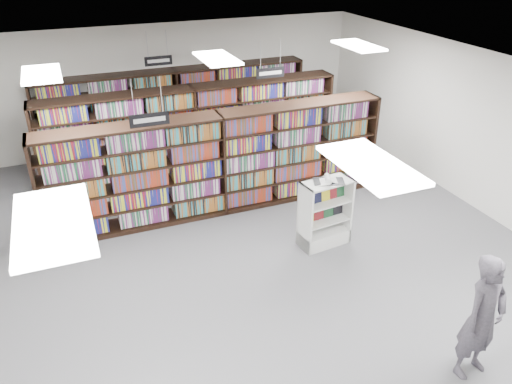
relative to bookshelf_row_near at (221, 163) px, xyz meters
name	(u,v)px	position (x,y,z in m)	size (l,w,h in m)	color
floor	(258,260)	(0.00, -2.00, -1.05)	(12.00, 12.00, 0.00)	#515156
ceiling	(258,84)	(0.00, -2.00, 2.15)	(10.00, 12.00, 0.10)	white
wall_back	(172,86)	(0.00, 4.00, 0.55)	(10.00, 0.10, 3.20)	silver
wall_right	(493,138)	(5.00, -2.00, 0.55)	(0.10, 12.00, 3.20)	silver
bookshelf_row_near	(221,163)	(0.00, 0.00, 0.00)	(7.00, 0.60, 2.10)	black
bookshelf_row_mid	(194,131)	(0.00, 2.00, 0.00)	(7.00, 0.60, 2.10)	black
bookshelf_row_far	(177,109)	(0.00, 3.70, 0.00)	(7.00, 0.60, 2.10)	black
aisle_sign_left	(149,118)	(-1.50, -1.00, 1.48)	(0.65, 0.02, 0.80)	#B2B2B7
aisle_sign_right	(270,72)	(1.50, 1.00, 1.48)	(0.65, 0.02, 0.80)	#B2B2B7
aisle_sign_center	(158,60)	(-0.50, 3.00, 1.48)	(0.65, 0.02, 0.80)	#B2B2B7
troffer_front_left	(53,223)	(-3.00, -5.00, 2.11)	(0.60, 1.20, 0.04)	white
troffer_front_center	(371,165)	(0.00, -5.00, 2.11)	(0.60, 1.20, 0.04)	white
troffer_back_left	(41,74)	(-3.00, 0.00, 2.11)	(0.60, 1.20, 0.04)	white
troffer_back_center	(217,58)	(0.00, 0.00, 2.11)	(0.60, 1.20, 0.04)	white
troffer_back_right	(358,46)	(3.00, 0.00, 2.11)	(0.60, 1.20, 0.04)	white
endcap_display	(323,221)	(1.34, -1.91, -0.60)	(0.97, 0.57, 1.30)	silver
open_book	(328,180)	(1.36, -1.96, 0.28)	(0.62, 0.49, 0.12)	black
shopper	(483,318)	(1.69, -5.38, -0.15)	(0.66, 0.43, 1.80)	#524E59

